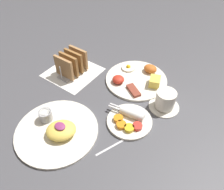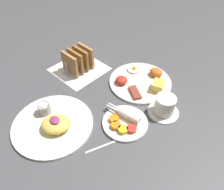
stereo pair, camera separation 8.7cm
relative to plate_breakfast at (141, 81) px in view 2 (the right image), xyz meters
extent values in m
plane|color=#47474C|center=(-0.07, -0.22, -0.01)|extent=(3.00, 3.00, 0.00)
cube|color=white|center=(-0.27, -0.13, -0.01)|extent=(0.22, 0.22, 0.00)
cylinder|color=silver|center=(0.00, 0.00, -0.01)|extent=(0.27, 0.27, 0.01)
cube|color=#E5C64C|center=(0.08, 0.01, 0.02)|extent=(0.06, 0.07, 0.04)
ellipsoid|color=#C66023|center=(0.02, 0.08, 0.02)|extent=(0.06, 0.05, 0.03)
cylinder|color=#F4EACC|center=(-0.08, 0.04, 0.00)|extent=(0.06, 0.06, 0.01)
sphere|color=yellow|center=(-0.08, 0.04, 0.01)|extent=(0.02, 0.02, 0.02)
ellipsoid|color=red|center=(-0.06, -0.07, 0.01)|extent=(0.05, 0.05, 0.03)
cube|color=brown|center=(0.03, -0.08, 0.01)|extent=(0.08, 0.07, 0.01)
cylinder|color=silver|center=(0.10, -0.22, -0.01)|extent=(0.17, 0.17, 0.01)
cylinder|color=orange|center=(0.06, -0.24, 0.01)|extent=(0.04, 0.04, 0.01)
cylinder|color=orange|center=(0.09, -0.26, 0.01)|extent=(0.04, 0.04, 0.01)
cylinder|color=gold|center=(0.12, -0.26, 0.01)|extent=(0.04, 0.04, 0.01)
cylinder|color=red|center=(0.14, -0.23, 0.01)|extent=(0.04, 0.04, 0.01)
cylinder|color=white|center=(0.10, -0.20, 0.02)|extent=(0.10, 0.04, 0.03)
cube|color=silver|center=(0.03, -0.22, 0.02)|extent=(0.05, 0.01, 0.00)
cube|color=silver|center=(0.02, -0.20, 0.02)|extent=(0.05, 0.01, 0.00)
cylinder|color=silver|center=(-0.09, -0.41, -0.01)|extent=(0.29, 0.29, 0.01)
ellipsoid|color=#EAC651|center=(-0.06, -0.41, 0.02)|extent=(0.14, 0.13, 0.04)
ellipsoid|color=#8C3366|center=(-0.06, -0.41, 0.04)|extent=(0.04, 0.03, 0.01)
cylinder|color=#99999E|center=(-0.16, -0.39, 0.02)|extent=(0.05, 0.05, 0.04)
cylinder|color=white|center=(-0.16, -0.39, 0.04)|extent=(0.04, 0.04, 0.01)
cube|color=#B7B7BC|center=(-0.27, -0.13, 0.00)|extent=(0.06, 0.15, 0.01)
cube|color=#A6784A|center=(-0.27, -0.17, 0.05)|extent=(0.10, 0.01, 0.10)
cube|color=olive|center=(-0.27, -0.14, 0.05)|extent=(0.10, 0.01, 0.10)
cube|color=olive|center=(-0.27, -0.11, 0.05)|extent=(0.10, 0.01, 0.10)
cube|color=#A7794B|center=(-0.27, -0.08, 0.05)|extent=(0.10, 0.01, 0.10)
cylinder|color=#B7B7BC|center=(-0.27, -0.20, 0.03)|extent=(0.01, 0.00, 0.07)
cylinder|color=#B7B7BC|center=(-0.27, -0.06, 0.03)|extent=(0.01, 0.01, 0.07)
cylinder|color=silver|center=(0.17, -0.08, -0.01)|extent=(0.12, 0.12, 0.01)
cylinder|color=silver|center=(0.17, -0.08, 0.03)|extent=(0.08, 0.08, 0.07)
cylinder|color=#381E0F|center=(0.17, -0.08, 0.06)|extent=(0.06, 0.06, 0.01)
cube|color=silver|center=(0.10, -0.35, -0.01)|extent=(0.05, 0.10, 0.00)
ellipsoid|color=silver|center=(0.13, -0.29, -0.01)|extent=(0.02, 0.02, 0.01)
camera|label=1|loc=(0.34, -0.67, 0.63)|focal=35.00mm
camera|label=2|loc=(0.41, -0.62, 0.63)|focal=35.00mm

